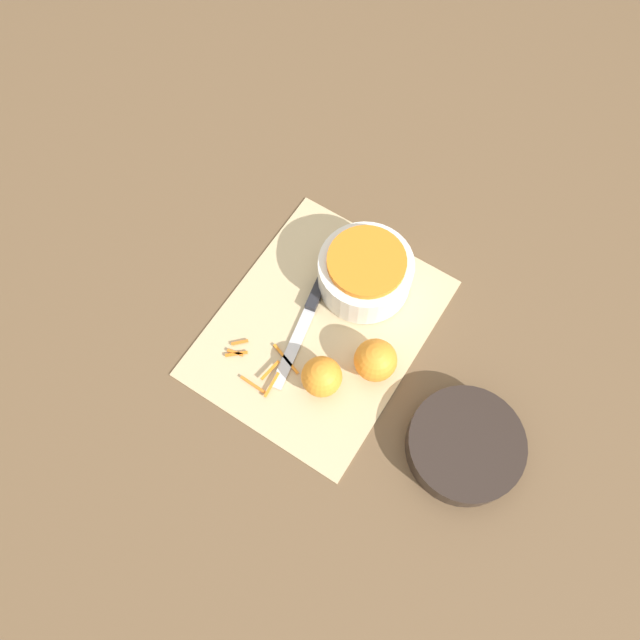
{
  "coord_description": "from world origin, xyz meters",
  "views": [
    {
      "loc": [
        0.37,
        0.24,
        1.07
      ],
      "look_at": [
        0.0,
        0.0,
        0.04
      ],
      "focal_mm": 35.0,
      "sensor_mm": 36.0,
      "label": 1
    }
  ],
  "objects_px": {
    "bowl_speckled": "(365,271)",
    "orange_left": "(322,377)",
    "bowl_dark": "(465,445)",
    "knife": "(313,302)",
    "orange_right": "(375,360)"
  },
  "relations": [
    {
      "from": "bowl_speckled",
      "to": "knife",
      "type": "distance_m",
      "value": 0.11
    },
    {
      "from": "bowl_dark",
      "to": "knife",
      "type": "distance_m",
      "value": 0.37
    },
    {
      "from": "orange_left",
      "to": "orange_right",
      "type": "relative_size",
      "value": 0.94
    },
    {
      "from": "knife",
      "to": "bowl_dark",
      "type": "bearing_deg",
      "value": 65.06
    },
    {
      "from": "orange_left",
      "to": "orange_right",
      "type": "bearing_deg",
      "value": 139.99
    },
    {
      "from": "knife",
      "to": "orange_left",
      "type": "height_order",
      "value": "orange_left"
    },
    {
      "from": "bowl_dark",
      "to": "knife",
      "type": "xyz_separation_m",
      "value": [
        -0.09,
        -0.36,
        -0.01
      ]
    },
    {
      "from": "bowl_dark",
      "to": "orange_left",
      "type": "relative_size",
      "value": 2.72
    },
    {
      "from": "bowl_speckled",
      "to": "orange_left",
      "type": "bearing_deg",
      "value": 10.77
    },
    {
      "from": "orange_right",
      "to": "knife",
      "type": "bearing_deg",
      "value": -106.51
    },
    {
      "from": "bowl_speckled",
      "to": "bowl_dark",
      "type": "xyz_separation_m",
      "value": [
        0.18,
        0.31,
        -0.02
      ]
    },
    {
      "from": "bowl_speckled",
      "to": "knife",
      "type": "relative_size",
      "value": 0.67
    },
    {
      "from": "bowl_dark",
      "to": "knife",
      "type": "bearing_deg",
      "value": -103.99
    },
    {
      "from": "bowl_speckled",
      "to": "orange_left",
      "type": "height_order",
      "value": "bowl_speckled"
    },
    {
      "from": "bowl_speckled",
      "to": "bowl_dark",
      "type": "bearing_deg",
      "value": 59.57
    }
  ]
}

